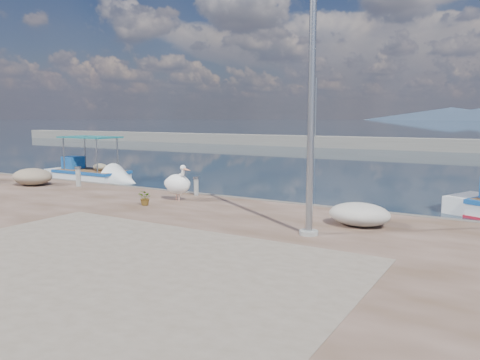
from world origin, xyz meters
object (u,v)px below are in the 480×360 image
at_px(boat_left, 91,176).
at_px(pelican, 178,184).
at_px(bollard_near, 196,185).
at_px(lamp_post, 312,92).

relative_size(boat_left, pelican, 4.32).
bearing_deg(bollard_near, pelican, -85.36).
distance_m(boat_left, lamp_post, 16.58).
height_order(pelican, lamp_post, lamp_post).
xyz_separation_m(pelican, bollard_near, (-0.09, 1.14, -0.21)).
bearing_deg(pelican, bollard_near, 112.37).
height_order(boat_left, lamp_post, lamp_post).
height_order(boat_left, bollard_near, boat_left).
relative_size(boat_left, lamp_post, 0.79).
xyz_separation_m(boat_left, bollard_near, (9.24, -3.43, 0.65)).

